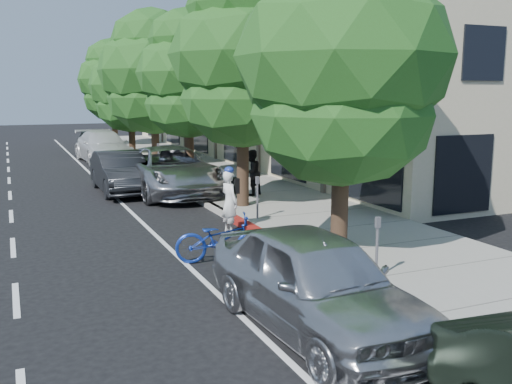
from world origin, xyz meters
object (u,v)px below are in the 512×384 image
street_tree_1 (242,59)px  dark_sedan (120,172)px  street_tree_4 (130,87)px  street_tree_5 (113,81)px  cyclist (229,202)px  dark_suv_far (93,142)px  street_tree_0 (343,62)px  near_car_a (316,282)px  white_pickup (103,147)px  silver_suv (170,171)px  pedestrian (251,173)px  street_tree_2 (188,75)px  bicycle (221,239)px  street_tree_3 (153,73)px

street_tree_1 → dark_sedan: 7.18m
street_tree_4 → street_tree_5: 6.02m
cyclist → dark_suv_far: (-0.59, 22.27, -0.09)m
street_tree_5 → dark_suv_far: street_tree_5 is taller
street_tree_0 → street_tree_5: 30.00m
dark_suv_far → near_car_a: 28.99m
street_tree_0 → white_pickup: (-2.17, 21.28, -3.67)m
silver_suv → dark_suv_far: silver_suv is taller
street_tree_1 → near_car_a: street_tree_1 is taller
street_tree_4 → dark_sedan: 13.79m
white_pickup → pedestrian: size_ratio=3.55×
street_tree_2 → white_pickup: bearing=103.2°
street_tree_2 → street_tree_4: size_ratio=1.04×
street_tree_0 → dark_sedan: size_ratio=1.55×
street_tree_1 → street_tree_4: size_ratio=1.13×
street_tree_2 → bicycle: (-2.70, -11.29, -3.99)m
street_tree_5 → bicycle: (-2.70, -29.29, -4.06)m
street_tree_3 → pedestrian: street_tree_3 is taller
street_tree_0 → silver_suv: bearing=98.0°
street_tree_0 → pedestrian: size_ratio=4.50×
near_car_a → pedestrian: pedestrian is taller
street_tree_3 → street_tree_1: bearing=-90.0°
cyclist → white_pickup: 18.07m
street_tree_2 → cyclist: (-1.54, -8.78, -3.67)m
street_tree_0 → pedestrian: bearing=82.5°
bicycle → dark_sedan: bearing=17.4°
near_car_a → cyclist: bearing=78.1°
dark_sedan → silver_suv: bearing=-33.3°
street_tree_0 → dark_suv_far: 25.85m
cyclist → bicycle: bearing=144.8°
white_pickup → street_tree_0: bearing=-87.5°
street_tree_0 → street_tree_5: street_tree_5 is taller
street_tree_0 → dark_suv_far: (-2.13, 25.49, -3.75)m
street_tree_0 → street_tree_5: size_ratio=0.99×
street_tree_2 → street_tree_1: bearing=-90.0°
street_tree_4 → white_pickup: (-2.17, -2.72, -3.32)m
cyclist → dark_sedan: bearing=1.0°
street_tree_0 → street_tree_2: 12.00m
street_tree_1 → street_tree_2: size_ratio=1.09×
street_tree_2 → street_tree_4: street_tree_2 is taller
street_tree_0 → street_tree_3: (-0.00, 18.00, 0.30)m
near_car_a → bicycle: bearing=88.3°
street_tree_2 → dark_suv_far: size_ratio=1.59×
bicycle → street_tree_0: bearing=-89.7°
street_tree_0 → street_tree_4: (0.00, 24.00, -0.35)m
silver_suv → pedestrian: size_ratio=3.88×
street_tree_2 → street_tree_3: street_tree_3 is taller
silver_suv → dark_sedan: 2.03m
street_tree_5 → street_tree_3: bearing=-90.0°
street_tree_3 → bicycle: size_ratio=3.83×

